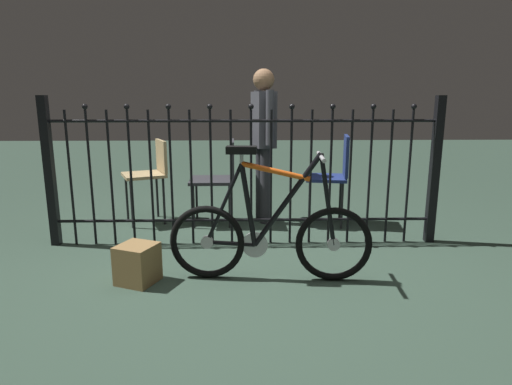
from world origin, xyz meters
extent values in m
plane|color=#32473A|center=(0.00, 0.00, 0.00)|extent=(20.00, 20.00, 0.00)
cylinder|color=black|center=(-1.62, 0.66, 0.57)|extent=(0.02, 0.02, 1.14)
sphere|color=black|center=(-1.62, 0.66, 1.17)|extent=(0.05, 0.05, 0.05)
cylinder|color=black|center=(-1.45, 0.66, 0.57)|extent=(0.02, 0.02, 1.14)
cylinder|color=black|center=(-1.28, 0.66, 0.57)|extent=(0.02, 0.02, 1.14)
sphere|color=black|center=(-1.28, 0.66, 1.17)|extent=(0.05, 0.05, 0.05)
cylinder|color=black|center=(-1.12, 0.66, 0.57)|extent=(0.02, 0.02, 1.14)
cylinder|color=black|center=(-0.95, 0.66, 0.57)|extent=(0.02, 0.02, 1.14)
sphere|color=black|center=(-0.95, 0.66, 1.17)|extent=(0.05, 0.05, 0.05)
cylinder|color=black|center=(-0.78, 0.66, 0.57)|extent=(0.02, 0.02, 1.14)
cylinder|color=black|center=(-0.61, 0.66, 0.57)|extent=(0.02, 0.02, 1.14)
sphere|color=black|center=(-0.61, 0.66, 1.17)|extent=(0.05, 0.05, 0.05)
cylinder|color=black|center=(-0.45, 0.66, 0.57)|extent=(0.02, 0.02, 1.14)
cylinder|color=black|center=(-0.28, 0.66, 0.57)|extent=(0.02, 0.02, 1.14)
sphere|color=black|center=(-0.28, 0.66, 1.17)|extent=(0.05, 0.05, 0.05)
cylinder|color=black|center=(-0.11, 0.66, 0.57)|extent=(0.02, 0.02, 1.14)
cylinder|color=black|center=(0.06, 0.66, 0.57)|extent=(0.02, 0.02, 1.14)
sphere|color=black|center=(0.06, 0.66, 1.17)|extent=(0.05, 0.05, 0.05)
cylinder|color=black|center=(0.23, 0.66, 0.57)|extent=(0.02, 0.02, 1.14)
cylinder|color=black|center=(0.39, 0.66, 0.57)|extent=(0.02, 0.02, 1.14)
sphere|color=black|center=(0.39, 0.66, 1.17)|extent=(0.05, 0.05, 0.05)
cylinder|color=black|center=(0.56, 0.66, 0.57)|extent=(0.02, 0.02, 1.14)
cylinder|color=black|center=(0.73, 0.66, 0.57)|extent=(0.02, 0.02, 1.14)
sphere|color=black|center=(0.73, 0.66, 1.17)|extent=(0.05, 0.05, 0.05)
cylinder|color=black|center=(0.90, 0.66, 0.57)|extent=(0.02, 0.02, 1.14)
cylinder|color=black|center=(1.06, 0.66, 0.57)|extent=(0.02, 0.02, 1.14)
sphere|color=black|center=(1.06, 0.66, 1.17)|extent=(0.05, 0.05, 0.05)
cylinder|color=black|center=(1.23, 0.66, 0.57)|extent=(0.02, 0.02, 1.14)
cylinder|color=black|center=(1.40, 0.66, 0.57)|extent=(0.02, 0.02, 1.14)
sphere|color=black|center=(1.40, 0.66, 1.17)|extent=(0.05, 0.05, 0.05)
cylinder|color=black|center=(0.00, 0.66, 0.21)|extent=(3.24, 0.03, 0.03)
cylinder|color=black|center=(0.00, 0.66, 1.05)|extent=(3.24, 0.03, 0.03)
cube|color=black|center=(-1.62, 0.66, 0.63)|extent=(0.07, 0.07, 1.26)
cube|color=black|center=(1.62, 0.66, 0.63)|extent=(0.07, 0.07, 1.26)
torus|color=black|center=(-0.26, -0.07, 0.26)|extent=(0.52, 0.09, 0.52)
cylinder|color=silver|center=(-0.26, -0.07, 0.26)|extent=(0.09, 0.04, 0.09)
torus|color=black|center=(0.61, -0.14, 0.26)|extent=(0.52, 0.09, 0.52)
cylinder|color=silver|center=(0.61, -0.14, 0.26)|extent=(0.09, 0.04, 0.09)
cylinder|color=black|center=(0.29, -0.12, 0.56)|extent=(0.47, 0.07, 0.65)
cylinder|color=#EA5914|center=(0.21, -0.11, 0.76)|extent=(0.46, 0.07, 0.14)
cylinder|color=black|center=(0.03, -0.09, 0.53)|extent=(0.12, 0.05, 0.57)
cylinder|color=black|center=(-0.09, -0.08, 0.25)|extent=(0.33, 0.06, 0.04)
cylinder|color=black|center=(-0.14, -0.08, 0.54)|extent=(0.27, 0.05, 0.56)
cylinder|color=black|center=(0.56, -0.14, 0.57)|extent=(0.14, 0.04, 0.63)
cylinder|color=silver|center=(0.50, -0.13, 0.87)|extent=(0.03, 0.03, 0.02)
cylinder|color=silver|center=(0.50, -0.13, 0.86)|extent=(0.06, 0.40, 0.03)
cylinder|color=silver|center=(-0.02, -0.09, 0.85)|extent=(0.03, 0.03, 0.07)
cube|color=black|center=(-0.02, -0.09, 0.90)|extent=(0.21, 0.11, 0.05)
cylinder|color=silver|center=(0.07, -0.10, 0.25)|extent=(0.18, 0.03, 0.18)
cylinder|color=black|center=(-1.08, 1.12, 0.24)|extent=(0.02, 0.02, 0.47)
cylinder|color=black|center=(-1.20, 1.41, 0.24)|extent=(0.02, 0.02, 0.47)
cylinder|color=black|center=(-0.80, 1.25, 0.24)|extent=(0.02, 0.02, 0.47)
cylinder|color=black|center=(-0.92, 1.53, 0.24)|extent=(0.02, 0.02, 0.47)
cube|color=tan|center=(-1.00, 1.33, 0.49)|extent=(0.51, 0.51, 0.03)
cube|color=tan|center=(-0.83, 1.40, 0.67)|extent=(0.17, 0.35, 0.32)
cylinder|color=black|center=(0.63, 1.11, 0.23)|extent=(0.02, 0.02, 0.45)
cylinder|color=black|center=(0.68, 1.41, 0.23)|extent=(0.02, 0.02, 0.45)
cylinder|color=black|center=(0.93, 1.06, 0.23)|extent=(0.02, 0.02, 0.45)
cylinder|color=black|center=(0.98, 1.36, 0.23)|extent=(0.02, 0.02, 0.45)
cube|color=navy|center=(0.80, 1.23, 0.47)|extent=(0.44, 0.44, 0.03)
cube|color=navy|center=(0.98, 1.20, 0.69)|extent=(0.09, 0.37, 0.39)
cylinder|color=black|center=(-0.49, 1.10, 0.21)|extent=(0.02, 0.02, 0.42)
cylinder|color=black|center=(-0.50, 1.45, 0.21)|extent=(0.02, 0.02, 0.42)
cylinder|color=black|center=(-0.14, 1.11, 0.21)|extent=(0.02, 0.02, 0.42)
cylinder|color=black|center=(-0.15, 1.46, 0.21)|extent=(0.02, 0.02, 0.42)
cube|color=#2D2D33|center=(-0.32, 1.28, 0.44)|extent=(0.44, 0.44, 0.03)
cube|color=#2D2D33|center=(-0.11, 1.29, 0.65)|extent=(0.04, 0.41, 0.37)
cylinder|color=#2D2D33|center=(0.21, 1.27, 0.38)|extent=(0.11, 0.11, 0.76)
cylinder|color=#2D2D33|center=(0.17, 1.43, 0.38)|extent=(0.11, 0.11, 0.76)
cube|color=#3F3F47|center=(0.19, 1.35, 1.03)|extent=(0.25, 0.34, 0.54)
cylinder|color=#3F3F47|center=(0.24, 1.16, 1.05)|extent=(0.08, 0.08, 0.51)
cylinder|color=#3F3F47|center=(0.14, 1.54, 1.05)|extent=(0.08, 0.08, 0.51)
sphere|color=#8C6647|center=(0.19, 1.35, 1.41)|extent=(0.21, 0.21, 0.21)
cube|color=olive|center=(-0.73, -0.14, 0.13)|extent=(0.31, 0.31, 0.27)
camera|label=1|loc=(0.01, -2.90, 1.23)|focal=30.15mm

